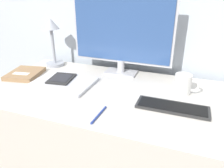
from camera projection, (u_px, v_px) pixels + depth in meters
desk at (108, 146)px, 1.30m from camera, size 1.27×0.68×0.73m
monitor at (122, 34)px, 1.27m from camera, size 0.61×0.11×0.45m
keyboard at (172, 107)px, 0.98m from camera, size 0.32×0.11×0.01m
laptop at (64, 82)px, 1.22m from camera, size 0.33×0.25×0.02m
ereader at (62, 78)px, 1.24m from camera, size 0.14×0.17×0.01m
desk_lamp at (52, 36)px, 1.42m from camera, size 0.12×0.12×0.31m
notebook at (25, 74)px, 1.33m from camera, size 0.21×0.24×0.03m
coffee_mug at (183, 84)px, 1.10m from camera, size 0.12×0.08×0.10m
pen at (99, 115)px, 0.93m from camera, size 0.02×0.14×0.01m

